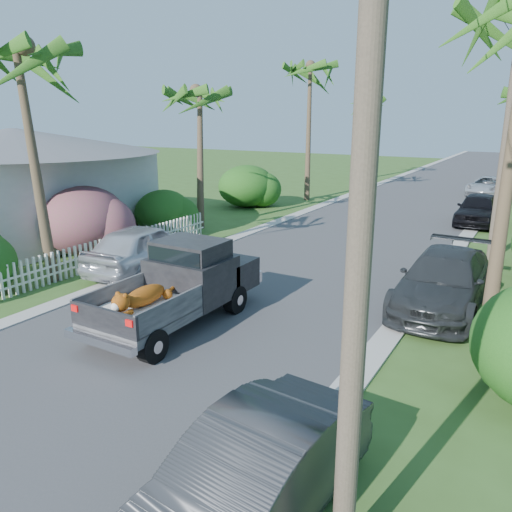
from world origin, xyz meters
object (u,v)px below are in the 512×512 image
Objects in this scene: parked_car_rm at (444,281)px; house_left at (19,186)px; pickup_truck at (185,283)px; parked_car_ln at (144,247)px; parked_car_rn at (249,482)px; palm_l_b at (198,91)px; palm_l_a at (21,48)px; parked_car_rd at (487,186)px; utility_pole_a at (364,171)px; palm_l_c at (310,67)px; palm_l_d at (366,99)px; parked_car_rf at (478,209)px; utility_pole_b at (507,131)px.

parked_car_rm is 0.58× the size of house_left.
parked_car_ln is (-3.91, 2.70, -0.20)m from pickup_truck.
parked_car_rn is 0.58× the size of palm_l_b.
parked_car_rd is at bearing 69.75° from palm_l_a.
utility_pole_a reaches higher than house_left.
palm_l_a is 9.24m from house_left.
parked_car_ln reaches higher than parked_car_rn.
parked_car_rm is at bearing -53.58° from palm_l_c.
palm_l_a reaches higher than parked_car_rm.
pickup_truck is 0.69× the size of palm_l_b.
palm_l_b reaches higher than parked_car_rm.
parked_car_rm is at bearing -66.86° from palm_l_d.
palm_l_c is (-10.42, 24.17, 7.20)m from parked_car_rn.
parked_car_ln reaches higher than parked_car_rf.
palm_l_b is (-2.35, 6.47, 5.34)m from parked_car_ln.
palm_l_b reaches higher than house_left.
pickup_truck is 32.19m from palm_l_d.
parked_car_rf is 16.44m from parked_car_ln.
palm_l_a is (-1.75, -2.53, 6.12)m from parked_car_ln.
parked_car_rn is at bearing 132.80° from parked_car_ln.
parked_car_rf is 10.14m from parked_car_rd.
house_left is 20.81m from utility_pole_a.
palm_l_a reaches higher than parked_car_ln.
parked_car_rd is 12.47m from palm_l_d.
palm_l_d is (-10.79, 14.55, 5.69)m from parked_car_rf.
palm_l_b reaches higher than parked_car_rd.
palm_l_d reaches higher than parked_car_rf.
parked_car_rn is 4.07m from utility_pole_a.
house_left is at bearing -162.12° from utility_pole_b.
parked_car_rd is 14.23m from palm_l_c.
utility_pole_b is at bearing 90.00° from utility_pole_a.
parked_car_rf reaches higher than parked_car_rd.
parked_car_rn is 9.28m from parked_car_rm.
palm_l_a is at bearing -89.45° from palm_l_d.
utility_pole_b is at bearing -60.05° from palm_l_d.
pickup_truck is 12.23m from palm_l_b.
palm_l_a is at bearing -90.60° from palm_l_c.
palm_l_d is 0.86× the size of utility_pole_b.
parked_car_rn is 0.47× the size of palm_l_c.
house_left is at bearing -103.54° from palm_l_d.
utility_pole_a is at bearing -86.04° from parked_car_rm.
palm_l_d is (-2.05, 28.47, 5.63)m from parked_car_ln.
palm_l_a is (-10.62, 5.17, 6.22)m from parked_car_rn.
palm_l_a is (-5.66, 0.16, 5.92)m from pickup_truck.
parked_car_rn is 19.73m from house_left.
house_left is (-7.00, -15.00, -5.79)m from palm_l_c.
house_left is at bearing 156.80° from parked_car_rn.
utility_pole_a is at bearing 136.94° from parked_car_ln.
parked_car_rn is at bearing -27.77° from house_left.
house_left is (-6.20, -5.00, -4.03)m from palm_l_b.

